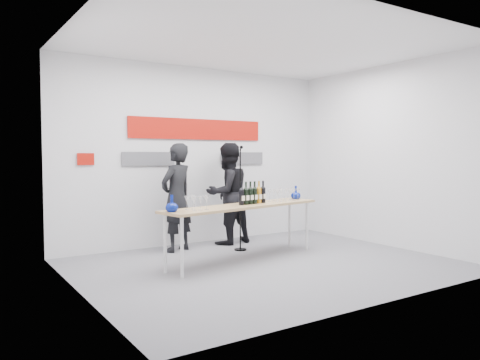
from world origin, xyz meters
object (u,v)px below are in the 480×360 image
object	(u,v)px
presenter_left	(177,197)
mic_stand	(240,219)
tasting_table	(244,209)
presenter_right	(227,194)

from	to	relation	value
presenter_left	mic_stand	distance (m)	1.06
mic_stand	tasting_table	bearing A→B (deg)	-108.94
tasting_table	presenter_left	xyz separation A→B (m)	(-0.54, 1.09, 0.11)
presenter_left	mic_stand	size ratio (longest dim) A/B	1.02
mic_stand	presenter_left	bearing A→B (deg)	160.75
tasting_table	mic_stand	distance (m)	0.72
tasting_table	presenter_right	xyz separation A→B (m)	(0.45, 1.18, 0.12)
presenter_left	presenter_right	xyz separation A→B (m)	(0.99, 0.09, 0.01)
presenter_right	mic_stand	world-z (taller)	presenter_right
tasting_table	presenter_left	bearing A→B (deg)	105.24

